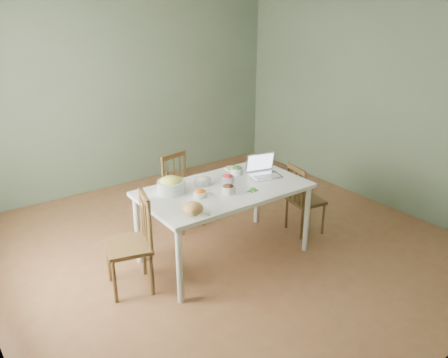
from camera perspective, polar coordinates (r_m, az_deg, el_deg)
floor at (r=5.46m, az=0.04°, el=-8.31°), size 5.00×5.00×0.00m
wall_back at (r=7.04m, az=-12.13°, el=9.97°), size 5.00×0.00×2.70m
wall_front at (r=3.36m, az=25.92°, el=-4.95°), size 5.00×0.00×2.70m
wall_right at (r=6.65m, az=18.00°, el=8.71°), size 0.00×5.00×2.70m
dining_table at (r=5.07m, az=-0.00°, el=-5.43°), size 1.78×1.00×0.83m
chair_far at (r=5.74m, az=-4.99°, el=-1.62°), size 0.47×0.46×0.93m
chair_left at (r=4.59m, az=-11.81°, el=-7.87°), size 0.52×0.53×1.00m
chair_right at (r=5.69m, az=10.11°, el=-2.40°), size 0.43×0.44×0.87m
bread_boule at (r=4.30m, az=-3.84°, el=-3.65°), size 0.24×0.24×0.12m
butter_stick at (r=4.28m, az=-2.52°, el=-4.38°), size 0.12×0.07×0.03m
bowl_squash at (r=4.78m, az=-6.56°, el=-0.69°), size 0.34×0.34×0.17m
bowl_carrot at (r=4.67m, az=-2.96°, el=-1.77°), size 0.17×0.17×0.08m
bowl_onion at (r=4.97m, az=-2.64°, el=-0.17°), size 0.23×0.23×0.10m
bowl_mushroom at (r=4.74m, az=0.52°, el=-1.23°), size 0.18×0.18×0.09m
bowl_redpep at (r=5.02m, az=0.45°, el=0.07°), size 0.17×0.17×0.09m
bowl_broccoli at (r=5.27m, az=1.64°, el=1.13°), size 0.17×0.17×0.09m
flatbread at (r=5.41m, az=1.09°, el=1.31°), size 0.24×0.24×0.02m
basil_bunch at (r=4.83m, az=3.46°, el=-1.34°), size 0.17×0.17×0.02m
laptop at (r=5.17m, az=5.18°, el=1.52°), size 0.40×0.36×0.24m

